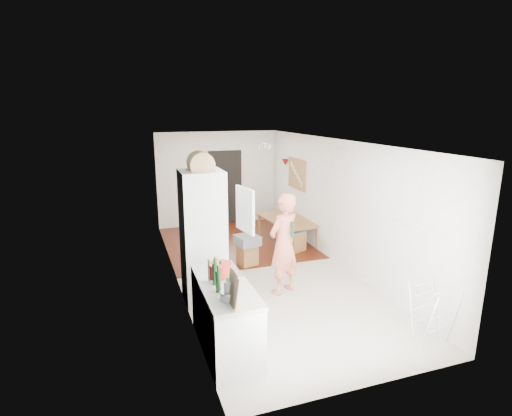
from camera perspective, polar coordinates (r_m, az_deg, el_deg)
room_shell at (r=7.43m, az=0.82°, el=-0.17°), size 3.20×7.00×2.50m
floor at (r=7.83m, az=0.79°, el=-9.08°), size 3.20×7.00×0.01m
wood_floor_overlay at (r=9.48m, az=-2.97°, el=-4.88°), size 3.20×3.30×0.01m
sage_wall_panel at (r=5.01m, az=-8.67°, el=-0.23°), size 0.02×3.00×1.30m
tile_splashback at (r=4.72m, az=-7.08°, el=-10.05°), size 0.02×1.90×0.50m
doorway_recess at (r=10.79m, az=-4.39°, el=2.90°), size 0.90×0.04×2.00m
base_cabinet at (r=5.11m, az=-3.55°, el=-17.07°), size 0.60×0.90×0.86m
worktop at (r=4.89m, az=-3.64°, el=-12.45°), size 0.62×0.92×0.06m
range_cooker at (r=5.74m, az=-5.59°, el=-13.28°), size 0.60×0.60×0.88m
cooker_top at (r=5.55m, az=-5.70°, el=-9.06°), size 0.60×0.60×0.04m
fridge_housing at (r=6.43m, az=-7.57°, el=-4.18°), size 0.66×0.66×2.15m
fridge_door at (r=6.16m, az=-1.59°, el=-0.27°), size 0.14×0.56×0.70m
fridge_interior at (r=6.36m, az=-4.97°, el=0.15°), size 0.02×0.52×0.66m
pinboard at (r=9.68m, az=5.89°, el=4.89°), size 0.03×0.90×0.70m
pinboard_frame at (r=9.68m, az=5.81°, el=4.89°), size 0.00×0.94×0.74m
wall_sconce at (r=10.23m, az=4.20°, el=6.54°), size 0.18×0.18×0.16m
person at (r=6.67m, az=3.98°, el=-3.89°), size 0.89×0.78×2.05m
dining_table at (r=9.47m, az=4.61°, el=-3.42°), size 0.90×1.45×0.48m
dining_chair at (r=8.83m, az=5.42°, el=-3.11°), size 0.54×0.54×0.96m
stool at (r=8.08m, az=-1.24°, el=-6.64°), size 0.40×0.40×0.44m
grey_drape at (r=7.93m, az=-1.25°, el=-4.63°), size 0.51×0.51×0.19m
drying_rack at (r=6.01m, az=23.88°, el=-13.59°), size 0.47×0.44×0.80m
bread_bin at (r=6.14m, az=-7.93°, el=6.26°), size 0.46×0.45×0.21m
red_casserole at (r=5.32m, az=-5.16°, el=-8.79°), size 0.38×0.38×0.18m
steel_pan at (r=4.72m, az=-3.91°, el=-12.35°), size 0.26×0.26×0.10m
held_bottle at (r=6.56m, az=5.23°, el=-3.06°), size 0.06×0.06×0.27m
bottle_a at (r=4.88m, az=-5.41°, el=-10.38°), size 0.07×0.07×0.27m
bottle_b at (r=5.07m, az=-5.88°, el=-9.35°), size 0.07×0.07×0.29m
bottle_c at (r=4.69m, az=-4.03°, el=-11.71°), size 0.12×0.12×0.23m
pepper_mill_front at (r=5.29m, az=-5.63°, el=-8.63°), size 0.07×0.07×0.24m
pepper_mill_back at (r=5.28m, az=-6.59°, el=-8.86°), size 0.07×0.07×0.21m
chopping_boards at (r=4.53m, az=-3.23°, el=-11.44°), size 0.05×0.30×0.40m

